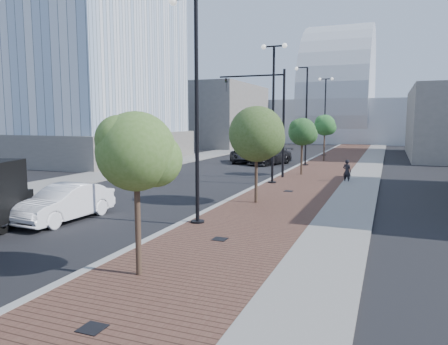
% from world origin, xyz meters
% --- Properties ---
extents(sidewalk, '(7.00, 140.00, 0.12)m').
position_xyz_m(sidewalk, '(3.50, 40.00, 0.06)').
color(sidewalk, '#4C2D23').
rests_on(sidewalk, ground).
extents(concrete_strip, '(2.40, 140.00, 0.13)m').
position_xyz_m(concrete_strip, '(6.20, 40.00, 0.07)').
color(concrete_strip, slate).
rests_on(concrete_strip, ground).
extents(curb, '(0.30, 140.00, 0.14)m').
position_xyz_m(curb, '(0.00, 40.00, 0.07)').
color(curb, gray).
rests_on(curb, ground).
extents(west_sidewalk, '(4.00, 140.00, 0.12)m').
position_xyz_m(west_sidewalk, '(-13.00, 40.00, 0.06)').
color(west_sidewalk, slate).
rests_on(west_sidewalk, ground).
extents(white_sedan, '(1.87, 4.83, 1.57)m').
position_xyz_m(white_sedan, '(-5.13, 8.68, 0.78)').
color(white_sedan, white).
rests_on(white_sedan, ground).
extents(dark_car_mid, '(4.12, 5.51, 1.39)m').
position_xyz_m(dark_car_mid, '(-6.06, 35.19, 0.69)').
color(dark_car_mid, black).
rests_on(dark_car_mid, ground).
extents(dark_car_far, '(4.01, 5.87, 1.58)m').
position_xyz_m(dark_car_far, '(-2.96, 34.51, 0.79)').
color(dark_car_far, black).
rests_on(dark_car_far, ground).
extents(pedestrian, '(0.70, 0.59, 1.64)m').
position_xyz_m(pedestrian, '(5.25, 24.51, 0.82)').
color(pedestrian, black).
rests_on(pedestrian, ground).
extents(streetlight_1, '(1.44, 0.56, 9.21)m').
position_xyz_m(streetlight_1, '(0.49, 10.00, 4.34)').
color(streetlight_1, black).
rests_on(streetlight_1, ground).
extents(streetlight_2, '(1.72, 0.56, 9.28)m').
position_xyz_m(streetlight_2, '(0.60, 22.00, 4.82)').
color(streetlight_2, black).
rests_on(streetlight_2, ground).
extents(streetlight_3, '(1.44, 0.56, 9.21)m').
position_xyz_m(streetlight_3, '(0.49, 34.00, 4.34)').
color(streetlight_3, black).
rests_on(streetlight_3, ground).
extents(streetlight_4, '(1.72, 0.56, 9.28)m').
position_xyz_m(streetlight_4, '(0.60, 46.00, 4.82)').
color(streetlight_4, black).
rests_on(streetlight_4, ground).
extents(traffic_mast, '(5.09, 0.20, 8.00)m').
position_xyz_m(traffic_mast, '(-0.30, 25.00, 4.98)').
color(traffic_mast, black).
rests_on(traffic_mast, ground).
extents(tree_0, '(2.22, 2.14, 4.60)m').
position_xyz_m(tree_0, '(1.65, 4.02, 3.51)').
color(tree_0, '#382619').
rests_on(tree_0, ground).
extents(tree_1, '(2.84, 2.84, 5.06)m').
position_xyz_m(tree_1, '(1.65, 15.02, 3.64)').
color(tree_1, '#382619').
rests_on(tree_1, ground).
extents(tree_2, '(2.21, 2.13, 4.51)m').
position_xyz_m(tree_2, '(1.65, 27.02, 3.43)').
color(tree_2, '#382619').
rests_on(tree_2, ground).
extents(tree_3, '(2.23, 2.16, 4.88)m').
position_xyz_m(tree_3, '(1.65, 39.02, 3.78)').
color(tree_3, '#382619').
rests_on(tree_3, ground).
extents(tower_podium, '(19.00, 19.00, 3.00)m').
position_xyz_m(tower_podium, '(-24.00, 32.00, 1.50)').
color(tower_podium, '#635F59').
rests_on(tower_podium, ground).
extents(convention_center, '(50.00, 30.00, 50.00)m').
position_xyz_m(convention_center, '(-2.00, 85.00, 6.00)').
color(convention_center, '#B1B5BB').
rests_on(convention_center, ground).
extents(commercial_block_nw, '(14.00, 20.00, 10.00)m').
position_xyz_m(commercial_block_nw, '(-20.00, 60.00, 5.00)').
color(commercial_block_nw, slate).
rests_on(commercial_block_nw, ground).
extents(utility_cover_0, '(0.50, 0.50, 0.02)m').
position_xyz_m(utility_cover_0, '(2.40, 1.00, 0.13)').
color(utility_cover_0, black).
rests_on(utility_cover_0, sidewalk).
extents(utility_cover_1, '(0.50, 0.50, 0.02)m').
position_xyz_m(utility_cover_1, '(2.40, 8.00, 0.13)').
color(utility_cover_1, black).
rests_on(utility_cover_1, sidewalk).
extents(utility_cover_2, '(0.50, 0.50, 0.02)m').
position_xyz_m(utility_cover_2, '(2.40, 19.00, 0.13)').
color(utility_cover_2, black).
rests_on(utility_cover_2, sidewalk).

